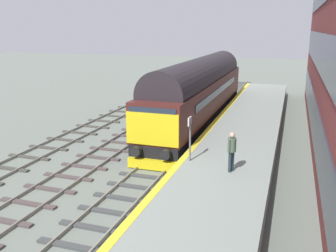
{
  "coord_description": "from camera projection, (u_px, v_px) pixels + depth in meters",
  "views": [
    {
      "loc": [
        6.1,
        -17.82,
        6.67
      ],
      "look_at": [
        0.2,
        -0.18,
        1.76
      ],
      "focal_mm": 39.85,
      "sensor_mm": 36.0,
      "label": 1
    }
  ],
  "objects": [
    {
      "name": "track_adjacent_far_west",
      "position": [
        57.0,
        144.0,
        21.98
      ],
      "size": [
        2.5,
        60.0,
        0.15
      ],
      "color": "gray",
      "rests_on": "ground"
    },
    {
      "name": "waiting_passenger",
      "position": [
        232.0,
        148.0,
        14.95
      ],
      "size": [
        0.45,
        0.47,
        1.64
      ],
      "rotation": [
        0.0,
        0.0,
        1.16
      ],
      "color": "#24333A",
      "rests_on": "station_platform"
    },
    {
      "name": "diesel_locomotive",
      "position": [
        200.0,
        89.0,
        26.12
      ],
      "size": [
        2.74,
        19.24,
        4.68
      ],
      "color": "black",
      "rests_on": "ground"
    },
    {
      "name": "platform_number_sign",
      "position": [
        190.0,
        132.0,
        16.11
      ],
      "size": [
        0.1,
        0.44,
        1.96
      ],
      "color": "slate",
      "rests_on": "station_platform"
    },
    {
      "name": "ground_plane",
      "position": [
        166.0,
        157.0,
        19.92
      ],
      "size": [
        140.0,
        140.0,
        0.0
      ],
      "primitive_type": "plane",
      "color": "slate",
      "rests_on": "ground"
    },
    {
      "name": "station_platform",
      "position": [
        233.0,
        155.0,
        18.68
      ],
      "size": [
        4.0,
        44.0,
        1.01
      ],
      "color": "gray",
      "rests_on": "ground"
    },
    {
      "name": "track_main",
      "position": [
        166.0,
        156.0,
        19.9
      ],
      "size": [
        2.5,
        60.0,
        0.15
      ],
      "color": "gray",
      "rests_on": "ground"
    },
    {
      "name": "track_adjacent_west",
      "position": [
        110.0,
        150.0,
        20.91
      ],
      "size": [
        2.5,
        60.0,
        0.15
      ],
      "color": "slate",
      "rests_on": "ground"
    }
  ]
}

